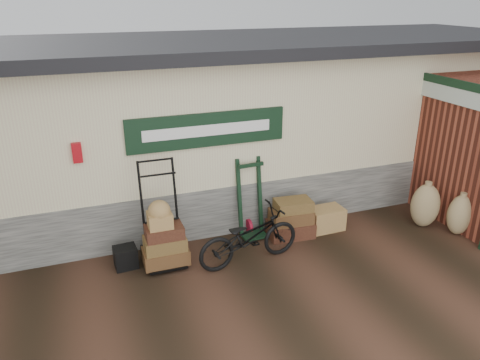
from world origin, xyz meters
The scene contains 11 objects.
ground centered at (0.00, 0.00, 0.00)m, with size 80.00×80.00×0.00m, color black.
station_building centered at (-0.01, 2.74, 1.61)m, with size 14.40×4.10×3.20m.
brick_outbuilding centered at (4.70, 1.19, 1.30)m, with size 1.71×4.51×2.62m.
porter_trolley centered at (-1.21, 0.52, 0.84)m, with size 0.84×0.63×1.68m, color black, non-canonical shape.
green_barrow centered at (0.40, 0.85, 0.70)m, with size 0.50×0.42×1.39m, color black, non-canonical shape.
suitcase_stack centered at (1.04, 0.56, 0.34)m, with size 0.78×0.49×0.69m, color #391912, non-canonical shape.
wicker_hamper centered at (1.74, 0.57, 0.20)m, with size 0.62×0.41×0.41m, color olive.
black_trunk centered at (-1.80, 0.53, 0.17)m, with size 0.34×0.29×0.34m, color black.
bicycle centered at (0.05, 0.01, 0.49)m, with size 1.70×0.59×0.99m, color black.
burlap_sack_left centered at (3.48, 0.06, 0.41)m, with size 0.51×0.43×0.82m, color olive.
burlap_sack_right centered at (3.85, -0.40, 0.37)m, with size 0.46×0.39×0.74m, color olive.
Camera 1 is at (-2.30, -5.97, 3.98)m, focal length 35.00 mm.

